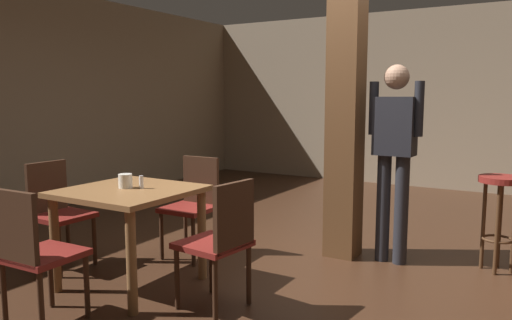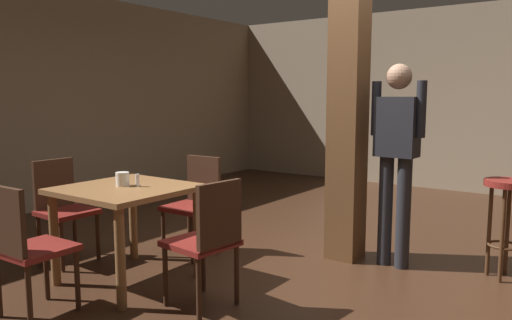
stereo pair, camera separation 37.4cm
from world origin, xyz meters
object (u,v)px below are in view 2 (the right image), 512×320
at_px(chair_south, 25,244).
at_px(standing_person, 396,150).
at_px(bar_stool_near, 507,205).
at_px(chair_west, 62,205).
at_px(salt_shaker, 137,180).
at_px(dining_table, 126,203).
at_px(chair_north, 196,200).
at_px(chair_east, 208,237).
at_px(napkin_cup, 122,179).

distance_m(chair_south, standing_person, 2.91).
xyz_separation_m(standing_person, bar_stool_near, (0.83, 0.23, -0.40)).
bearing_deg(chair_west, salt_shaker, 3.93).
distance_m(chair_west, standing_person, 2.93).
height_order(dining_table, salt_shaker, salt_shaker).
height_order(chair_north, chair_east, same).
bearing_deg(chair_south, chair_north, 91.16).
height_order(dining_table, chair_west, chair_west).
bearing_deg(chair_south, standing_person, 56.70).
bearing_deg(salt_shaker, chair_south, -94.64).
bearing_deg(bar_stool_near, salt_shaker, -143.30).
distance_m(chair_west, bar_stool_near, 3.72).
bearing_deg(dining_table, chair_north, 92.27).
bearing_deg(standing_person, chair_east, -114.28).
distance_m(chair_north, chair_west, 1.17).
xyz_separation_m(chair_east, napkin_cup, (-0.91, 0.03, 0.31)).
distance_m(chair_north, napkin_cup, 0.88).
xyz_separation_m(chair_west, salt_shaker, (0.92, 0.06, 0.30)).
relative_size(dining_table, chair_east, 1.03).
height_order(chair_south, standing_person, standing_person).
xyz_separation_m(salt_shaker, bar_stool_near, (2.33, 1.74, -0.21)).
xyz_separation_m(chair_south, napkin_cup, (-0.05, 0.84, 0.31)).
bearing_deg(chair_north, salt_shaker, -82.24).
xyz_separation_m(chair_west, bar_stool_near, (3.25, 1.80, 0.09)).
relative_size(dining_table, chair_north, 1.03).
bearing_deg(chair_east, chair_north, 136.29).
bearing_deg(salt_shaker, bar_stool_near, 36.70).
xyz_separation_m(chair_north, standing_person, (1.61, 0.73, 0.50)).
bearing_deg(bar_stool_near, chair_east, -130.37).
relative_size(chair_west, standing_person, 0.52).
relative_size(chair_north, chair_west, 1.00).
height_order(chair_south, salt_shaker, chair_south).
xyz_separation_m(napkin_cup, standing_person, (1.62, 1.56, 0.19)).
height_order(chair_north, bar_stool_near, chair_north).
height_order(chair_west, salt_shaker, chair_west).
relative_size(chair_west, napkin_cup, 8.25).
distance_m(chair_north, standing_person, 1.84).
xyz_separation_m(chair_north, bar_stool_near, (2.43, 0.96, 0.09)).
relative_size(chair_north, chair_east, 1.00).
distance_m(standing_person, bar_stool_near, 0.95).
xyz_separation_m(chair_south, standing_person, (1.57, 2.40, 0.50)).
bearing_deg(bar_stool_near, chair_north, -158.46).
relative_size(dining_table, standing_person, 0.53).
height_order(salt_shaker, bar_stool_near, salt_shaker).
height_order(chair_east, salt_shaker, chair_east).
bearing_deg(napkin_cup, chair_east, -1.97).
xyz_separation_m(dining_table, chair_west, (-0.85, -0.01, -0.12)).
bearing_deg(standing_person, chair_west, -147.05).
height_order(chair_east, napkin_cup, chair_east).
distance_m(chair_south, chair_west, 1.18).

